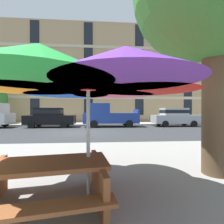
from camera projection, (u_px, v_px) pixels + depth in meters
name	position (u px, v px, depth m)	size (l,w,h in m)	color
ground_plane	(80.00, 132.00, 11.54)	(120.00, 120.00, 0.00)	#2D3033
sidewalk_near_patio	(13.00, 203.00, 2.56)	(56.00, 9.00, 0.12)	gray
sidewalk_far	(87.00, 124.00, 18.31)	(56.00, 3.60, 0.12)	#9E998E
apartment_building	(91.00, 81.00, 26.43)	(45.62, 12.08, 12.80)	tan
sedan_black	(50.00, 117.00, 14.97)	(4.40, 1.98, 1.78)	black
pickup_blue	(108.00, 116.00, 15.39)	(5.10, 2.12, 2.20)	navy
sedan_silver	(175.00, 117.00, 15.90)	(4.40, 1.98, 1.78)	#A8AAB2
patio_umbrella	(88.00, 77.00, 2.64)	(3.60, 3.34, 2.34)	silver
picnic_table	(45.00, 181.00, 2.37)	(2.00, 1.77, 0.77)	brown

